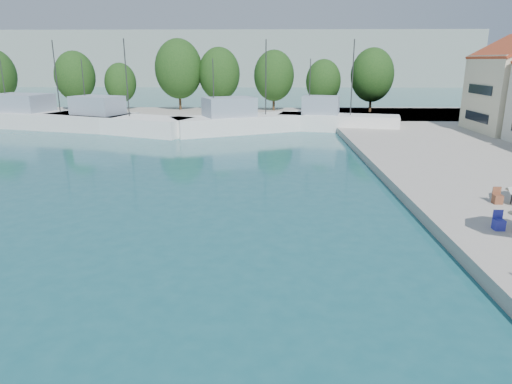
{
  "coord_description": "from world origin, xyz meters",
  "views": [
    {
      "loc": [
        -1.52,
        3.88,
        7.63
      ],
      "look_at": [
        -2.1,
        26.0,
        1.22
      ],
      "focal_mm": 32.0,
      "sensor_mm": 36.0,
      "label": 1
    }
  ],
  "objects_px": {
    "trawler_01": "(42,118)",
    "trawler_04": "(335,121)",
    "trawler_02": "(114,122)",
    "trawler_03": "(248,122)"
  },
  "relations": [
    {
      "from": "trawler_01",
      "to": "trawler_04",
      "type": "distance_m",
      "value": 34.27
    },
    {
      "from": "trawler_04",
      "to": "trawler_01",
      "type": "bearing_deg",
      "value": -170.2
    },
    {
      "from": "trawler_01",
      "to": "trawler_02",
      "type": "height_order",
      "value": "same"
    },
    {
      "from": "trawler_03",
      "to": "trawler_04",
      "type": "distance_m",
      "value": 9.8
    },
    {
      "from": "trawler_02",
      "to": "trawler_04",
      "type": "bearing_deg",
      "value": 26.58
    },
    {
      "from": "trawler_03",
      "to": "trawler_04",
      "type": "xyz_separation_m",
      "value": [
        9.74,
        1.09,
        0.0
      ]
    },
    {
      "from": "trawler_02",
      "to": "trawler_03",
      "type": "height_order",
      "value": "same"
    },
    {
      "from": "trawler_01",
      "to": "trawler_02",
      "type": "xyz_separation_m",
      "value": [
        9.68,
        -3.23,
        0.0
      ]
    },
    {
      "from": "trawler_03",
      "to": "trawler_04",
      "type": "height_order",
      "value": "same"
    },
    {
      "from": "trawler_02",
      "to": "trawler_04",
      "type": "height_order",
      "value": "same"
    }
  ]
}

